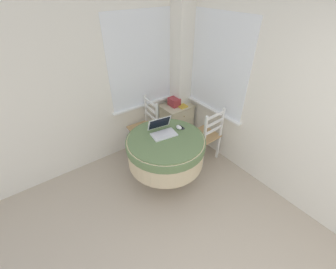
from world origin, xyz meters
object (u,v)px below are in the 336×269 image
Objects in this scene: corner_cabinet at (177,121)px; storage_box at (174,102)px; round_dining_table at (166,149)px; cell_phone at (181,127)px; book_on_cabinet at (181,105)px; dining_chair_near_right_window at (206,136)px; computer_mouse at (179,127)px; dining_chair_near_back_window at (145,128)px; laptop at (162,130)px.

storage_box reaches higher than corner_cabinet.
round_dining_table is 5.57× the size of storage_box.
cell_phone is 0.53× the size of book_on_cabinet.
dining_chair_near_right_window reaches higher than cell_phone.
dining_chair_near_back_window is (-0.14, 0.73, -0.34)m from computer_mouse.
corner_cabinet is at bearing 55.16° from cell_phone.
dining_chair_near_back_window is at bearing 80.36° from laptop.
round_dining_table is 4.65× the size of book_on_cabinet.
corner_cabinet is (0.68, 0.00, -0.13)m from dining_chair_near_back_window.
dining_chair_near_back_window is 0.70m from storage_box.
laptop is at bearing -136.85° from storage_box.
dining_chair_near_right_window is at bearing 1.46° from round_dining_table.
laptop reaches higher than corner_cabinet.
dining_chair_near_right_window reaches higher than book_on_cabinet.
computer_mouse is at bearing -123.57° from storage_box.
book_on_cabinet is at bearing 50.62° from cell_phone.
laptop is 1.06m from book_on_cabinet.
computer_mouse is 0.82× the size of cell_phone.
book_on_cabinet is (0.88, 0.75, 0.08)m from round_dining_table.
laptop is at bearing -139.58° from corner_cabinet.
cell_phone is 0.99m from corner_cabinet.
round_dining_table is 0.36m from computer_mouse.
dining_chair_near_right_window is at bearing -7.77° from laptop.
laptop is at bearing 171.35° from cell_phone.
computer_mouse is 0.81m from dining_chair_near_back_window.
book_on_cabinet is at bearing -42.42° from storage_box.
laptop reaches higher than storage_box.
cell_phone reaches higher than round_dining_table.
round_dining_table is 0.83m from dining_chair_near_back_window.
corner_cabinet is (0.51, 0.73, -0.45)m from cell_phone.
round_dining_table is 0.82m from dining_chair_near_right_window.
laptop reaches higher than cell_phone.
corner_cabinet is (0.83, 0.81, -0.26)m from round_dining_table.
laptop reaches higher than dining_chair_near_right_window.
storage_box is at bearing 91.32° from dining_chair_near_right_window.
laptop is 0.39× the size of dining_chair_near_right_window.
dining_chair_near_right_window reaches higher than corner_cabinet.
dining_chair_near_back_window reaches higher than round_dining_table.
storage_box reaches higher than cell_phone.
storage_box is (0.50, 0.76, -0.06)m from computer_mouse.
round_dining_table is at bearing -166.08° from cell_phone.
storage_box is at bearing 46.54° from round_dining_table.
dining_chair_near_back_window is (0.11, 0.68, -0.36)m from laptop.
cell_phone is at bearing 172.77° from dining_chair_near_right_window.
laptop is 3.73× the size of computer_mouse.
round_dining_table is at bearing -105.63° from laptop.
book_on_cabinet is at bearing 40.54° from round_dining_table.
cell_phone is at bearing 7.84° from computer_mouse.
computer_mouse is 0.11× the size of dining_chair_near_right_window.
computer_mouse is 0.63m from dining_chair_near_right_window.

